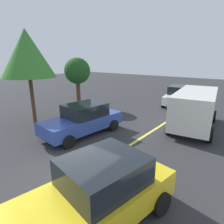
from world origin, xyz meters
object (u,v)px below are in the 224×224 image
(car_blue_near_curb, at_px, (83,119))
(tree_left_verge, at_px, (27,54))
(car_yellow_mid_road, at_px, (99,191))
(tree_centre_verge, at_px, (77,71))
(car_white_far_lane, at_px, (178,96))
(white_van, at_px, (195,107))

(car_blue_near_curb, distance_m, tree_left_verge, 4.89)
(car_yellow_mid_road, xyz_separation_m, tree_left_verge, (2.77, 7.92, 3.42))
(tree_left_verge, bearing_deg, car_blue_near_curb, -74.44)
(tree_centre_verge, bearing_deg, tree_left_verge, -162.91)
(car_yellow_mid_road, relative_size, tree_centre_verge, 1.05)
(tree_left_verge, bearing_deg, tree_centre_verge, 17.09)
(tree_left_verge, bearing_deg, car_yellow_mid_road, -109.28)
(car_white_far_lane, bearing_deg, car_yellow_mid_road, -167.81)
(tree_centre_verge, bearing_deg, white_van, -85.42)
(white_van, relative_size, car_blue_near_curb, 1.18)
(car_yellow_mid_road, height_order, tree_centre_verge, tree_centre_verge)
(car_blue_near_curb, bearing_deg, tree_centre_verge, 50.61)
(white_van, height_order, tree_centre_verge, tree_centre_verge)
(white_van, bearing_deg, car_yellow_mid_road, -179.17)
(white_van, relative_size, car_white_far_lane, 1.19)
(car_blue_near_curb, relative_size, tree_left_verge, 0.82)
(white_van, height_order, tree_left_verge, tree_left_verge)
(car_white_far_lane, xyz_separation_m, tree_left_verge, (-10.78, 4.99, 3.42))
(white_van, distance_m, car_blue_near_curb, 6.52)
(car_white_far_lane, height_order, tree_left_verge, tree_left_verge)
(white_van, bearing_deg, car_blue_near_curb, 136.92)
(tree_left_verge, xyz_separation_m, tree_centre_verge, (4.94, 1.52, -1.28))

